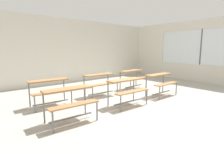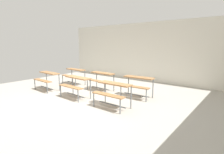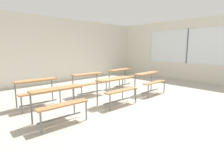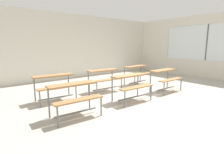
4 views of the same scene
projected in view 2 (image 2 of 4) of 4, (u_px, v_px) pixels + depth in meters
The scene contains 8 objects.
ground at pixel (79, 101), 6.11m from camera, with size 10.00×9.00×0.05m, color #ADA89E.
wall_back at pixel (144, 52), 9.31m from camera, with size 10.00×0.12×3.00m, color silver.
desk_bench_r0c0 at pixel (47, 77), 7.40m from camera, with size 1.12×0.64×0.74m.
desk_bench_r0c1 at pixel (76, 82), 6.33m from camera, with size 1.12×0.63×0.74m.
desk_bench_r0c2 at pixel (113, 89), 5.33m from camera, with size 1.10×0.59×0.74m.
desk_bench_r1c0 at pixel (74, 73), 8.41m from camera, with size 1.13×0.64×0.74m.
desk_bench_r1c1 at pixel (101, 77), 7.34m from camera, with size 1.12×0.64×0.74m.
desk_bench_r1c2 at pixel (137, 82), 6.35m from camera, with size 1.13×0.65×0.74m.
Camera 2 is at (4.51, -3.90, 1.89)m, focal length 28.51 mm.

